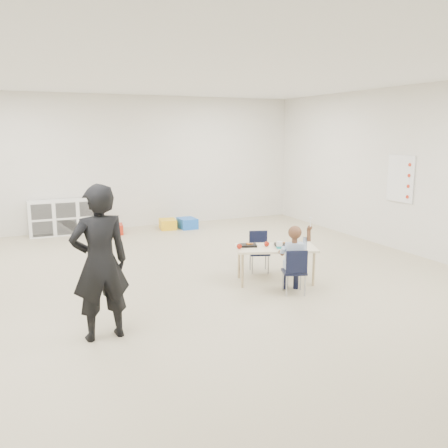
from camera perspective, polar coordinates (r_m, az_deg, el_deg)
name	(u,v)px	position (r m, az deg, el deg)	size (l,w,h in m)	color
room	(195,184)	(6.00, -3.46, 4.88)	(9.00, 9.02, 2.80)	#BDB192
table	(275,264)	(6.58, 6.20, -4.81)	(1.20, 0.87, 0.50)	#F4E4C3
chair_near	(294,271)	(6.14, 8.43, -5.61)	(0.29, 0.27, 0.59)	black
chair_far	(259,252)	(7.01, 4.26, -3.40)	(0.29, 0.27, 0.59)	black
child	(294,258)	(6.09, 8.48, -4.06)	(0.40, 0.40, 0.94)	#B2CAF1
lunch_tray_near	(283,245)	(6.59, 7.07, -2.48)	(0.22, 0.16, 0.03)	black
lunch_tray_far	(248,245)	(6.51, 2.96, -2.58)	(0.22, 0.16, 0.03)	black
milk_carton	(279,245)	(6.40, 6.68, -2.56)	(0.07, 0.07, 0.10)	white
bread_roll	(295,246)	(6.47, 8.58, -2.61)	(0.09, 0.09, 0.07)	tan
apple_near	(267,244)	(6.52, 5.15, -2.41)	(0.07, 0.07, 0.07)	#9E1D0E
apple_far	(239,246)	(6.36, 1.85, -2.70)	(0.07, 0.07, 0.07)	#9E1D0E
cubby_shelf	(65,217)	(10.05, -18.55, 0.79)	(1.40, 0.40, 0.70)	white
rules_poster	(400,179)	(8.71, 20.47, 5.14)	(0.02, 0.60, 0.80)	white
adult	(100,263)	(4.81, -14.69, -4.54)	(0.57, 0.37, 1.56)	black
bin_red	(115,229)	(9.86, -12.99, -0.61)	(0.31, 0.40, 0.19)	red
bin_yellow	(168,224)	(10.17, -6.78, -0.01)	(0.33, 0.42, 0.21)	yellow
bin_blue	(187,223)	(10.20, -4.44, 0.10)	(0.35, 0.45, 0.22)	blue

